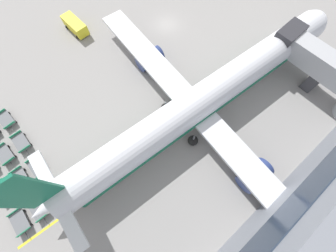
% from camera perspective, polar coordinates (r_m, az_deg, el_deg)
% --- Properties ---
extents(ground_plane, '(500.00, 500.00, 0.00)m').
position_cam_1_polar(ground_plane, '(40.21, -0.31, 26.29)').
color(ground_plane, gray).
extents(jet_bridge, '(16.55, 4.76, 6.12)m').
position_cam_1_polar(jet_bridge, '(35.99, 39.18, 10.29)').
color(jet_bridge, '#B2B5BA').
rests_on(jet_bridge, ground_plane).
extents(airplane, '(42.58, 47.16, 12.99)m').
position_cam_1_polar(airplane, '(27.20, 9.34, 6.92)').
color(airplane, silver).
rests_on(airplane, ground_plane).
extents(service_van, '(5.07, 2.68, 1.97)m').
position_cam_1_polar(service_van, '(41.52, -24.36, 24.09)').
color(service_van, yellow).
rests_on(service_van, ground_plane).
extents(baggage_dolly_row_near_col_c, '(3.52, 1.85, 0.92)m').
position_cam_1_polar(baggage_dolly_row_near_col_c, '(33.00, -38.76, -13.98)').
color(baggage_dolly_row_near_col_c, slate).
rests_on(baggage_dolly_row_near_col_c, ground_plane).
extents(baggage_dolly_row_near_col_d, '(3.49, 1.76, 0.92)m').
position_cam_1_polar(baggage_dolly_row_near_col_d, '(31.25, -35.78, -20.75)').
color(baggage_dolly_row_near_col_d, slate).
rests_on(baggage_dolly_row_near_col_d, ground_plane).
extents(baggage_dolly_row_mid_a_col_b, '(3.53, 1.86, 0.92)m').
position_cam_1_polar(baggage_dolly_row_mid_a_col_b, '(34.33, -38.46, -6.19)').
color(baggage_dolly_row_mid_a_col_b, slate).
rests_on(baggage_dolly_row_mid_a_col_b, ground_plane).
extents(baggage_dolly_row_mid_a_col_c, '(3.48, 1.74, 0.92)m').
position_cam_1_polar(baggage_dolly_row_mid_a_col_c, '(32.12, -35.66, -11.81)').
color(baggage_dolly_row_mid_a_col_c, slate).
rests_on(baggage_dolly_row_mid_a_col_c, ground_plane).
extents(baggage_dolly_row_mid_a_col_d, '(3.48, 1.74, 0.92)m').
position_cam_1_polar(baggage_dolly_row_mid_a_col_d, '(30.31, -32.32, -18.69)').
color(baggage_dolly_row_mid_a_col_d, slate).
rests_on(baggage_dolly_row_mid_a_col_d, ground_plane).
extents(baggage_dolly_row_mid_b_col_a, '(3.54, 1.89, 0.92)m').
position_cam_1_polar(baggage_dolly_row_mid_b_col_a, '(36.46, -38.30, 1.40)').
color(baggage_dolly_row_mid_b_col_a, slate).
rests_on(baggage_dolly_row_mid_b_col_a, ground_plane).
extents(baggage_dolly_row_mid_b_col_b, '(3.49, 1.76, 0.92)m').
position_cam_1_polar(baggage_dolly_row_mid_b_col_b, '(33.72, -35.61, -3.65)').
color(baggage_dolly_row_mid_b_col_b, slate).
rests_on(baggage_dolly_row_mid_b_col_b, ground_plane).
extents(baggage_dolly_row_mid_b_col_c, '(3.51, 1.82, 0.92)m').
position_cam_1_polar(baggage_dolly_row_mid_b_col_c, '(31.38, -32.46, -9.55)').
color(baggage_dolly_row_mid_b_col_c, slate).
rests_on(baggage_dolly_row_mid_b_col_c, ground_plane).
extents(baggage_dolly_row_mid_b_col_d, '(3.49, 1.76, 0.92)m').
position_cam_1_polar(baggage_dolly_row_mid_b_col_d, '(29.59, -29.02, -16.31)').
color(baggage_dolly_row_mid_b_col_d, slate).
rests_on(baggage_dolly_row_mid_b_col_d, ground_plane).
extents(stand_guidance_stripe, '(2.21, 34.63, 0.01)m').
position_cam_1_polar(stand_guidance_stripe, '(27.54, -6.43, -8.66)').
color(stand_guidance_stripe, yellow).
rests_on(stand_guidance_stripe, ground_plane).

